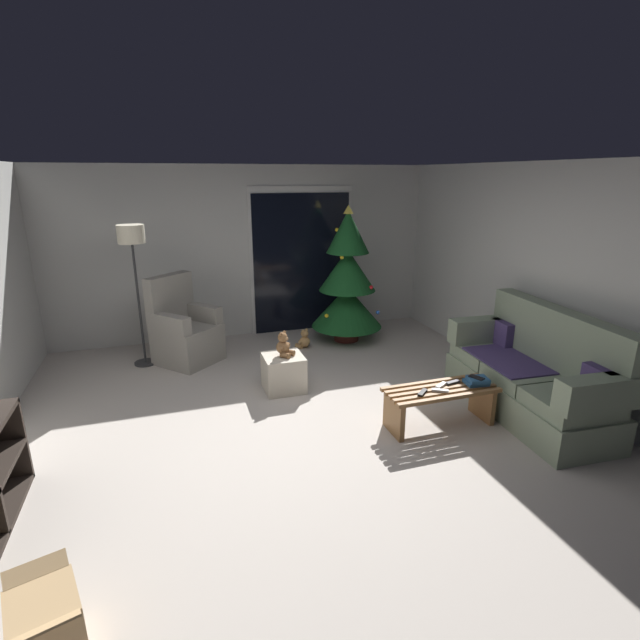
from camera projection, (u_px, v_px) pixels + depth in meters
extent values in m
plane|color=#BCB2A8|center=(303.00, 427.00, 4.61)|extent=(7.00, 7.00, 0.00)
cube|color=beige|center=(245.00, 252.00, 7.03)|extent=(5.72, 0.12, 2.50)
cube|color=beige|center=(557.00, 282.00, 5.09)|extent=(0.12, 6.00, 2.50)
cube|color=silver|center=(302.00, 260.00, 7.26)|extent=(1.60, 0.02, 2.20)
cube|color=black|center=(302.00, 264.00, 7.26)|extent=(1.50, 0.02, 2.10)
cube|color=gray|center=(525.00, 397.00, 4.86)|extent=(0.88, 1.95, 0.34)
cube|color=gray|center=(571.00, 403.00, 4.21)|extent=(0.72, 0.64, 0.14)
cube|color=gray|center=(526.00, 376.00, 4.78)|extent=(0.72, 0.64, 0.14)
cube|color=gray|center=(490.00, 354.00, 5.36)|extent=(0.72, 0.64, 0.14)
cube|color=gray|center=(558.00, 339.00, 4.75)|extent=(0.32, 1.91, 0.60)
cube|color=gray|center=(599.00, 393.00, 3.92)|extent=(0.77, 0.25, 0.28)
cube|color=gray|center=(481.00, 330.00, 5.53)|extent=(0.77, 0.25, 0.28)
cube|color=#47386B|center=(510.00, 360.00, 4.99)|extent=(0.66, 0.94, 0.02)
cube|color=#47386B|center=(599.00, 383.00, 4.12)|extent=(0.14, 0.33, 0.28)
cube|color=#47386B|center=(502.00, 333.00, 5.41)|extent=(0.14, 0.33, 0.28)
cube|color=olive|center=(451.00, 397.00, 4.38)|extent=(1.10, 0.05, 0.04)
cube|color=olive|center=(446.00, 394.00, 4.46)|extent=(1.10, 0.05, 0.04)
cube|color=olive|center=(441.00, 390.00, 4.54)|extent=(1.10, 0.05, 0.04)
cube|color=olive|center=(436.00, 386.00, 4.62)|extent=(1.10, 0.05, 0.04)
cube|color=olive|center=(431.00, 382.00, 4.70)|extent=(1.10, 0.05, 0.04)
cube|color=olive|center=(394.00, 416.00, 4.46)|extent=(0.05, 0.36, 0.36)
cube|color=olive|center=(482.00, 401.00, 4.75)|extent=(0.05, 0.36, 0.36)
cube|color=#ADADB2|center=(440.00, 390.00, 4.46)|extent=(0.16, 0.12, 0.02)
cube|color=#333338|center=(453.00, 382.00, 4.64)|extent=(0.16, 0.07, 0.02)
cube|color=black|center=(423.00, 393.00, 4.42)|extent=(0.15, 0.14, 0.02)
cube|color=silver|center=(441.00, 385.00, 4.57)|extent=(0.16, 0.12, 0.02)
cube|color=#285684|center=(476.00, 382.00, 4.62)|extent=(0.23, 0.19, 0.04)
cube|color=#285684|center=(478.00, 379.00, 4.60)|extent=(0.22, 0.19, 0.04)
cube|color=black|center=(477.00, 377.00, 4.59)|extent=(0.12, 0.16, 0.01)
cylinder|color=#4C1E19|center=(346.00, 337.00, 7.04)|extent=(0.36, 0.36, 0.10)
cylinder|color=brown|center=(346.00, 330.00, 7.01)|extent=(0.08, 0.08, 0.12)
cone|color=#14471E|center=(347.00, 306.00, 6.91)|extent=(1.03, 1.03, 0.59)
cone|color=#14471E|center=(347.00, 270.00, 6.75)|extent=(0.82, 0.82, 0.59)
cone|color=#14471E|center=(348.00, 231.00, 6.59)|extent=(0.60, 0.60, 0.59)
sphere|color=red|center=(334.00, 249.00, 6.81)|extent=(0.06, 0.06, 0.06)
sphere|color=gold|center=(357.00, 286.00, 7.18)|extent=(0.06, 0.06, 0.06)
sphere|color=gold|center=(327.00, 316.00, 6.58)|extent=(0.06, 0.06, 0.06)
sphere|color=#1E8C33|center=(360.00, 240.00, 6.71)|extent=(0.06, 0.06, 0.06)
sphere|color=gold|center=(342.00, 257.00, 6.46)|extent=(0.06, 0.06, 0.06)
sphere|color=blue|center=(353.00, 243.00, 6.83)|extent=(0.06, 0.06, 0.06)
sphere|color=gold|center=(339.00, 279.00, 7.14)|extent=(0.06, 0.06, 0.06)
sphere|color=gold|center=(337.00, 230.00, 6.61)|extent=(0.06, 0.06, 0.06)
sphere|color=red|center=(371.00, 287.00, 6.66)|extent=(0.06, 0.06, 0.06)
sphere|color=blue|center=(378.00, 312.00, 6.76)|extent=(0.06, 0.06, 0.06)
sphere|color=red|center=(346.00, 227.00, 6.72)|extent=(0.06, 0.06, 0.06)
cone|color=#EAD14C|center=(348.00, 209.00, 6.50)|extent=(0.14, 0.14, 0.12)
cube|color=gray|center=(189.00, 350.00, 6.20)|extent=(0.96, 0.96, 0.31)
cube|color=gray|center=(187.00, 333.00, 6.12)|extent=(0.96, 0.96, 0.18)
cube|color=gray|center=(170.00, 299.00, 6.13)|extent=(0.61, 0.57, 0.64)
cube|color=gray|center=(203.00, 313.00, 6.29)|extent=(0.49, 0.53, 0.22)
cube|color=gray|center=(170.00, 324.00, 5.82)|extent=(0.49, 0.53, 0.22)
cylinder|color=#2D2D30|center=(146.00, 363.00, 6.17)|extent=(0.28, 0.28, 0.02)
cylinder|color=#2D2D30|center=(139.00, 304.00, 5.94)|extent=(0.03, 0.03, 1.55)
cylinder|color=beige|center=(131.00, 234.00, 5.68)|extent=(0.32, 0.32, 0.22)
cube|color=beige|center=(283.00, 372.00, 5.38)|extent=(0.44, 0.44, 0.41)
cylinder|color=brown|center=(290.00, 352.00, 5.32)|extent=(0.12, 0.12, 0.06)
cylinder|color=brown|center=(285.00, 355.00, 5.24)|extent=(0.12, 0.12, 0.06)
sphere|color=brown|center=(283.00, 347.00, 5.29)|extent=(0.15, 0.15, 0.15)
sphere|color=brown|center=(283.00, 337.00, 5.25)|extent=(0.11, 0.11, 0.11)
sphere|color=#A37A51|center=(286.00, 339.00, 5.23)|extent=(0.04, 0.04, 0.04)
sphere|color=brown|center=(284.00, 332.00, 5.27)|extent=(0.04, 0.04, 0.04)
sphere|color=brown|center=(281.00, 334.00, 5.21)|extent=(0.04, 0.04, 0.04)
sphere|color=brown|center=(288.00, 345.00, 5.34)|extent=(0.06, 0.06, 0.06)
sphere|color=brown|center=(281.00, 349.00, 5.21)|extent=(0.06, 0.06, 0.06)
cylinder|color=tan|center=(299.00, 346.00, 6.71)|extent=(0.11, 0.13, 0.06)
cylinder|color=tan|center=(304.00, 344.00, 6.78)|extent=(0.11, 0.13, 0.06)
sphere|color=tan|center=(305.00, 342.00, 6.69)|extent=(0.15, 0.15, 0.15)
sphere|color=tan|center=(305.00, 334.00, 6.65)|extent=(0.11, 0.11, 0.11)
sphere|color=tan|center=(302.00, 334.00, 6.69)|extent=(0.04, 0.04, 0.04)
sphere|color=tan|center=(303.00, 331.00, 6.61)|extent=(0.04, 0.04, 0.04)
sphere|color=tan|center=(306.00, 330.00, 6.67)|extent=(0.04, 0.04, 0.04)
sphere|color=tan|center=(300.00, 342.00, 6.64)|extent=(0.06, 0.06, 0.06)
sphere|color=tan|center=(307.00, 339.00, 6.75)|extent=(0.06, 0.06, 0.06)
cube|color=tan|center=(47.00, 627.00, 2.38)|extent=(0.40, 0.41, 0.35)
cube|color=tan|center=(36.00, 569.00, 2.49)|extent=(0.31, 0.18, 0.06)
cube|color=tan|center=(45.00, 629.00, 2.16)|extent=(0.31, 0.18, 0.06)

